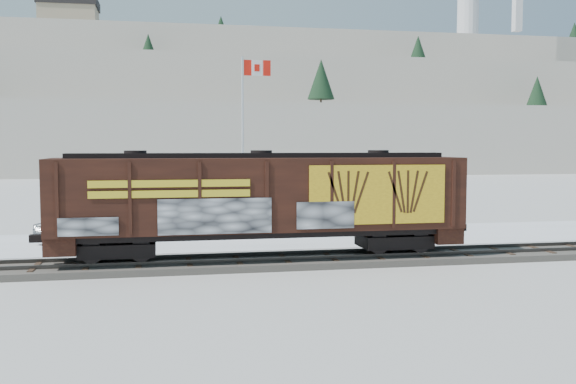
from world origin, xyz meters
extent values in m
plane|color=white|center=(0.00, 0.00, 0.00)|extent=(500.00, 500.00, 0.00)
cube|color=#59544C|center=(0.00, 0.00, 0.14)|extent=(50.00, 3.40, 0.28)
cube|color=#33302D|center=(0.00, -0.72, 0.35)|extent=(50.00, 0.10, 0.15)
cube|color=#33302D|center=(0.00, 0.72, 0.35)|extent=(50.00, 0.10, 0.15)
cube|color=white|center=(0.00, 7.50, 0.01)|extent=(40.00, 8.00, 0.03)
cube|color=white|center=(0.00, 95.00, 6.00)|extent=(360.00, 40.00, 12.00)
cube|color=white|center=(0.00, 125.00, 12.00)|extent=(360.00, 40.00, 24.00)
cube|color=white|center=(0.00, 160.00, 17.50)|extent=(360.00, 50.00, 35.00)
cone|color=black|center=(22.00, 90.00, 17.31)|extent=(5.04, 5.04, 7.38)
cone|color=black|center=(70.00, 96.00, 16.43)|extent=(4.20, 4.20, 6.15)
cone|color=black|center=(-10.00, 128.00, 28.13)|extent=(3.92, 3.92, 5.74)
cone|color=black|center=(55.00, 124.00, 28.72)|extent=(4.48, 4.48, 6.56)
cone|color=black|center=(10.00, 162.00, 39.43)|extent=(4.20, 4.20, 6.15)
cone|color=black|center=(120.00, 156.00, 40.02)|extent=(4.76, 4.76, 6.97)
cube|color=tan|center=(-32.00, 162.00, 39.00)|extent=(15.00, 12.00, 8.00)
cube|color=black|center=(-32.00, 162.00, 44.20)|extent=(15.75, 12.60, 2.40)
cube|color=black|center=(-8.85, 0.00, 0.88)|extent=(3.00, 2.00, 0.90)
cube|color=black|center=(2.95, 0.00, 0.88)|extent=(3.00, 2.00, 0.90)
cylinder|color=black|center=(-9.80, -0.78, 0.88)|extent=(0.90, 0.12, 0.90)
cube|color=black|center=(-2.95, 0.00, 1.41)|extent=(17.14, 2.40, 0.25)
cube|color=#32160D|center=(-2.95, 0.00, 3.03)|extent=(17.14, 3.00, 3.01)
cube|color=black|center=(-2.95, 0.00, 4.64)|extent=(15.77, 0.90, 0.20)
cube|color=gold|center=(1.68, -1.54, 3.03)|extent=(5.83, 0.03, 2.44)
cube|color=gold|center=(-6.72, -1.54, 3.38)|extent=(6.17, 0.02, 0.70)
cube|color=silver|center=(-5.01, -1.55, 2.28)|extent=(4.46, 0.03, 1.40)
cylinder|color=silver|center=(-1.92, 14.76, 0.10)|extent=(0.90, 0.90, 0.20)
cylinder|color=silver|center=(-1.92, 14.76, 5.37)|extent=(0.14, 0.14, 10.74)
cube|color=red|center=(-1.57, 14.76, 10.04)|extent=(0.50, 0.07, 1.00)
cube|color=white|center=(-0.97, 14.76, 10.04)|extent=(0.70, 0.09, 1.00)
cube|color=red|center=(-0.32, 14.76, 10.04)|extent=(0.50, 0.07, 1.00)
imported|color=#ABADB2|center=(-11.27, 7.00, 0.78)|extent=(4.74, 3.36, 1.50)
imported|color=silver|center=(-3.36, 8.38, 0.78)|extent=(4.60, 1.67, 1.51)
imported|color=black|center=(5.50, 7.81, 0.76)|extent=(5.15, 2.44, 1.45)
camera|label=1|loc=(-7.00, -26.61, 5.05)|focal=40.00mm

